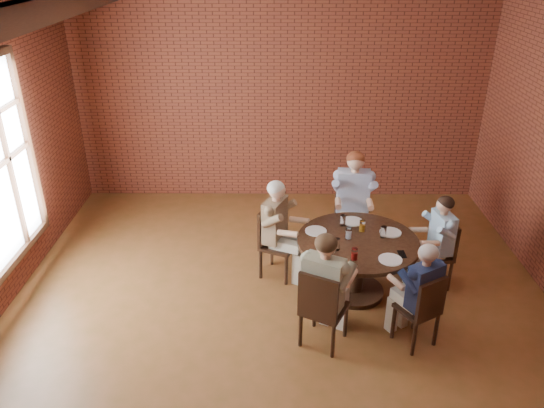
{
  "coord_description": "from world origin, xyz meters",
  "views": [
    {
      "loc": [
        -0.08,
        -4.78,
        3.88
      ],
      "look_at": [
        -0.12,
        1.0,
        1.03
      ],
      "focal_mm": 35.0,
      "sensor_mm": 36.0,
      "label": 1
    }
  ],
  "objects_px": {
    "diner_a": "(436,243)",
    "diner_b": "(353,202)",
    "diner_d": "(325,290)",
    "chair_c": "(273,239)",
    "chair_e": "(422,308)",
    "diner_e": "(419,295)",
    "dining_table": "(357,256)",
    "smartphone": "(402,254)",
    "diner_c": "(279,230)",
    "chair_b": "(352,210)",
    "chair_a": "(440,251)",
    "chair_d": "(321,307)"
  },
  "relations": [
    {
      "from": "chair_c",
      "to": "smartphone",
      "type": "xyz_separation_m",
      "value": [
        1.45,
        -0.76,
        0.25
      ]
    },
    {
      "from": "dining_table",
      "to": "smartphone",
      "type": "distance_m",
      "value": 0.59
    },
    {
      "from": "chair_b",
      "to": "diner_e",
      "type": "distance_m",
      "value": 2.14
    },
    {
      "from": "diner_a",
      "to": "chair_c",
      "type": "bearing_deg",
      "value": -107.7
    },
    {
      "from": "diner_c",
      "to": "dining_table",
      "type": "bearing_deg",
      "value": -90.0
    },
    {
      "from": "diner_a",
      "to": "chair_c",
      "type": "relative_size",
      "value": 1.33
    },
    {
      "from": "chair_b",
      "to": "smartphone",
      "type": "bearing_deg",
      "value": -72.67
    },
    {
      "from": "chair_e",
      "to": "diner_e",
      "type": "xyz_separation_m",
      "value": [
        -0.04,
        0.06,
        0.13
      ]
    },
    {
      "from": "diner_b",
      "to": "diner_c",
      "type": "relative_size",
      "value": 1.08
    },
    {
      "from": "chair_a",
      "to": "smartphone",
      "type": "height_order",
      "value": "chair_a"
    },
    {
      "from": "chair_a",
      "to": "chair_e",
      "type": "height_order",
      "value": "chair_a"
    },
    {
      "from": "diner_a",
      "to": "diner_b",
      "type": "height_order",
      "value": "diner_b"
    },
    {
      "from": "diner_e",
      "to": "diner_d",
      "type": "bearing_deg",
      "value": -30.24
    },
    {
      "from": "chair_c",
      "to": "chair_e",
      "type": "bearing_deg",
      "value": -108.05
    },
    {
      "from": "chair_b",
      "to": "smartphone",
      "type": "height_order",
      "value": "chair_b"
    },
    {
      "from": "dining_table",
      "to": "chair_b",
      "type": "xyz_separation_m",
      "value": [
        0.09,
        1.21,
        -0.0
      ]
    },
    {
      "from": "dining_table",
      "to": "diner_b",
      "type": "xyz_separation_m",
      "value": [
        0.09,
        1.11,
        0.18
      ]
    },
    {
      "from": "diner_c",
      "to": "diner_d",
      "type": "height_order",
      "value": "diner_d"
    },
    {
      "from": "chair_d",
      "to": "chair_b",
      "type": "bearing_deg",
      "value": -77.93
    },
    {
      "from": "chair_c",
      "to": "diner_e",
      "type": "relative_size",
      "value": 0.76
    },
    {
      "from": "chair_b",
      "to": "chair_d",
      "type": "bearing_deg",
      "value": -100.78
    },
    {
      "from": "chair_b",
      "to": "diner_d",
      "type": "distance_m",
      "value": 2.17
    },
    {
      "from": "chair_c",
      "to": "chair_e",
      "type": "xyz_separation_m",
      "value": [
        1.56,
        -1.38,
        -0.02
      ]
    },
    {
      "from": "diner_b",
      "to": "chair_e",
      "type": "bearing_deg",
      "value": -72.78
    },
    {
      "from": "diner_d",
      "to": "chair_c",
      "type": "bearing_deg",
      "value": -40.4
    },
    {
      "from": "chair_b",
      "to": "diner_a",
      "type": "bearing_deg",
      "value": -44.62
    },
    {
      "from": "diner_c",
      "to": "chair_e",
      "type": "height_order",
      "value": "diner_c"
    },
    {
      "from": "dining_table",
      "to": "smartphone",
      "type": "bearing_deg",
      "value": -35.73
    },
    {
      "from": "diner_d",
      "to": "smartphone",
      "type": "distance_m",
      "value": 1.07
    },
    {
      "from": "diner_a",
      "to": "diner_b",
      "type": "xyz_separation_m",
      "value": [
        -0.9,
        0.93,
        0.09
      ]
    },
    {
      "from": "diner_a",
      "to": "diner_b",
      "type": "bearing_deg",
      "value": -146.32
    },
    {
      "from": "smartphone",
      "to": "diner_e",
      "type": "bearing_deg",
      "value": -83.25
    },
    {
      "from": "chair_e",
      "to": "smartphone",
      "type": "relative_size",
      "value": 5.6
    },
    {
      "from": "diner_a",
      "to": "chair_d",
      "type": "relative_size",
      "value": 1.3
    },
    {
      "from": "diner_e",
      "to": "diner_c",
      "type": "bearing_deg",
      "value": -72.11
    },
    {
      "from": "dining_table",
      "to": "diner_c",
      "type": "bearing_deg",
      "value": 156.42
    },
    {
      "from": "diner_c",
      "to": "chair_a",
      "type": "bearing_deg",
      "value": -72.52
    },
    {
      "from": "dining_table",
      "to": "diner_a",
      "type": "height_order",
      "value": "diner_a"
    },
    {
      "from": "diner_a",
      "to": "diner_c",
      "type": "relative_size",
      "value": 0.94
    },
    {
      "from": "chair_e",
      "to": "diner_e",
      "type": "relative_size",
      "value": 0.72
    },
    {
      "from": "diner_e",
      "to": "chair_e",
      "type": "bearing_deg",
      "value": 90.0
    },
    {
      "from": "chair_a",
      "to": "diner_b",
      "type": "height_order",
      "value": "diner_b"
    },
    {
      "from": "chair_a",
      "to": "diner_c",
      "type": "xyz_separation_m",
      "value": [
        -1.98,
        0.21,
        0.17
      ]
    },
    {
      "from": "diner_d",
      "to": "diner_b",
      "type": "bearing_deg",
      "value": -77.93
    },
    {
      "from": "diner_b",
      "to": "smartphone",
      "type": "xyz_separation_m",
      "value": [
        0.36,
        -1.43,
        0.05
      ]
    },
    {
      "from": "dining_table",
      "to": "diner_e",
      "type": "relative_size",
      "value": 1.18
    },
    {
      "from": "chair_d",
      "to": "diner_e",
      "type": "xyz_separation_m",
      "value": [
        1.02,
        0.08,
        0.1
      ]
    },
    {
      "from": "chair_e",
      "to": "diner_e",
      "type": "distance_m",
      "value": 0.15
    },
    {
      "from": "chair_a",
      "to": "chair_e",
      "type": "xyz_separation_m",
      "value": [
        -0.5,
        -1.14,
        -0.0
      ]
    },
    {
      "from": "chair_a",
      "to": "diner_d",
      "type": "height_order",
      "value": "diner_d"
    }
  ]
}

